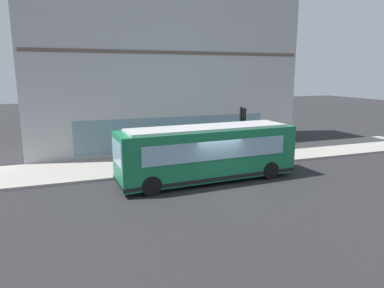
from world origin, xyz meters
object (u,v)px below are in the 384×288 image
at_px(fire_hydrant, 278,152).
at_px(pedestrian_near_hydrant, 121,151).
at_px(pedestrian_walking_along_curb, 149,144).
at_px(pedestrian_by_light_pole, 162,151).
at_px(city_bus_nearside, 207,153).
at_px(traffic_light_near_corner, 242,124).
at_px(pedestrian_near_building_entrance, 234,141).

xyz_separation_m(fire_hydrant, pedestrian_near_hydrant, (1.04, 10.76, 0.68)).
distance_m(pedestrian_walking_along_curb, pedestrian_near_hydrant, 2.66).
bearing_deg(pedestrian_by_light_pole, city_bus_nearside, -155.21).
bearing_deg(city_bus_nearside, traffic_light_near_corner, -54.45).
height_order(pedestrian_walking_along_curb, pedestrian_by_light_pole, pedestrian_walking_along_curb).
bearing_deg(city_bus_nearside, pedestrian_near_hydrant, 47.28).
xyz_separation_m(traffic_light_near_corner, pedestrian_by_light_pole, (1.14, 5.09, -1.69)).
bearing_deg(pedestrian_by_light_pole, pedestrian_near_building_entrance, -79.61).
bearing_deg(fire_hydrant, city_bus_nearside, 113.37).
height_order(city_bus_nearside, traffic_light_near_corner, traffic_light_near_corner).
xyz_separation_m(traffic_light_near_corner, pedestrian_near_hydrant, (1.42, 7.63, -1.53)).
distance_m(pedestrian_by_light_pole, pedestrian_near_hydrant, 2.56).
relative_size(traffic_light_near_corner, pedestrian_by_light_pole, 2.39).
bearing_deg(traffic_light_near_corner, pedestrian_walking_along_curb, 61.19).
bearing_deg(city_bus_nearside, fire_hydrant, -66.63).
height_order(traffic_light_near_corner, pedestrian_near_building_entrance, traffic_light_near_corner).
distance_m(pedestrian_walking_along_curb, pedestrian_by_light_pole, 1.94).
xyz_separation_m(city_bus_nearside, fire_hydrant, (2.84, -6.56, -1.04)).
bearing_deg(fire_hydrant, pedestrian_near_hydrant, 84.48).
distance_m(traffic_light_near_corner, pedestrian_near_hydrant, 7.91).
xyz_separation_m(pedestrian_by_light_pole, pedestrian_near_building_entrance, (1.04, -5.66, 0.14)).
relative_size(city_bus_nearside, pedestrian_near_building_entrance, 5.79).
bearing_deg(traffic_light_near_corner, pedestrian_by_light_pole, 77.41).
xyz_separation_m(city_bus_nearside, traffic_light_near_corner, (2.45, -3.43, 1.16)).
height_order(traffic_light_near_corner, pedestrian_by_light_pole, traffic_light_near_corner).
bearing_deg(pedestrian_near_hydrant, traffic_light_near_corner, -100.58).
height_order(fire_hydrant, pedestrian_near_building_entrance, pedestrian_near_building_entrance).
xyz_separation_m(pedestrian_by_light_pole, pedestrian_near_hydrant, (0.29, 2.54, 0.16)).
height_order(pedestrian_by_light_pole, pedestrian_near_hydrant, pedestrian_near_hydrant).
bearing_deg(pedestrian_walking_along_curb, traffic_light_near_corner, -118.81).
relative_size(fire_hydrant, pedestrian_by_light_pole, 0.48).
bearing_deg(pedestrian_by_light_pole, pedestrian_walking_along_curb, 12.24).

